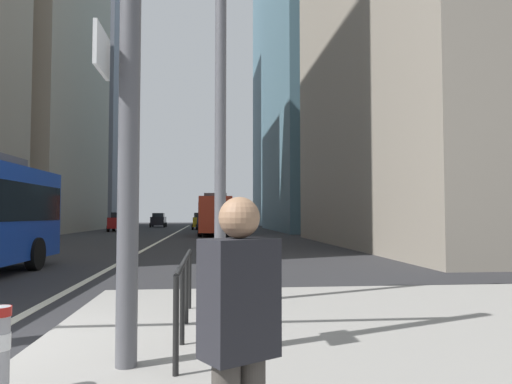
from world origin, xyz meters
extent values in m
plane|color=#28282B|center=(0.00, 20.00, 0.00)|extent=(160.00, 160.00, 0.00)
cube|color=gray|center=(5.50, -1.00, 0.07)|extent=(9.00, 10.00, 0.15)
cube|color=beige|center=(0.00, 30.00, 0.01)|extent=(0.20, 80.00, 0.01)
cube|color=gray|center=(-16.00, 43.29, 17.29)|extent=(13.16, 21.82, 34.59)
cube|color=slate|center=(-16.00, 68.67, 25.58)|extent=(12.80, 21.97, 51.16)
cube|color=slate|center=(17.00, 44.80, 20.51)|extent=(13.83, 21.27, 41.01)
cube|color=slate|center=(17.00, 69.73, 20.85)|extent=(11.76, 20.16, 41.69)
cylinder|color=black|center=(-2.18, 9.09, 0.50)|extent=(0.32, 1.01, 1.00)
cube|color=red|center=(3.63, 34.41, 1.73)|extent=(2.56, 10.94, 2.75)
cube|color=black|center=(3.63, 34.41, 2.07)|extent=(2.60, 10.72, 1.10)
cube|color=#4C4C51|center=(3.62, 32.77, 3.25)|extent=(1.77, 3.94, 0.30)
cylinder|color=black|center=(2.45, 37.91, 0.50)|extent=(0.31, 1.00, 1.00)
cylinder|color=black|center=(4.85, 37.90, 0.50)|extent=(0.31, 1.00, 1.00)
cylinder|color=black|center=(2.41, 30.92, 0.50)|extent=(0.31, 1.00, 1.00)
cylinder|color=black|center=(4.81, 30.90, 0.50)|extent=(0.31, 1.00, 1.00)
cube|color=black|center=(-3.74, 59.66, 0.87)|extent=(1.85, 4.54, 1.10)
cube|color=black|center=(-3.74, 59.81, 1.68)|extent=(1.53, 2.46, 0.52)
cylinder|color=black|center=(-2.81, 58.13, 0.32)|extent=(0.23, 0.64, 0.64)
cylinder|color=black|center=(-4.63, 58.11, 0.32)|extent=(0.23, 0.64, 0.64)
cylinder|color=black|center=(-2.85, 61.21, 0.32)|extent=(0.23, 0.64, 0.64)
cylinder|color=black|center=(-4.67, 61.18, 0.32)|extent=(0.23, 0.64, 0.64)
cube|color=#232838|center=(2.73, 49.12, 0.87)|extent=(1.87, 4.60, 1.10)
cube|color=black|center=(2.73, 48.97, 1.68)|extent=(1.54, 2.50, 0.52)
cylinder|color=black|center=(1.85, 50.69, 0.32)|extent=(0.23, 0.64, 0.64)
cylinder|color=black|center=(3.67, 50.66, 0.32)|extent=(0.23, 0.64, 0.64)
cylinder|color=black|center=(1.79, 47.58, 0.32)|extent=(0.23, 0.64, 0.64)
cylinder|color=black|center=(3.61, 47.55, 0.32)|extent=(0.23, 0.64, 0.64)
cube|color=gold|center=(2.16, 49.73, 0.87)|extent=(1.87, 4.39, 1.10)
cube|color=black|center=(2.16, 49.58, 1.68)|extent=(1.54, 2.38, 0.52)
cylinder|color=black|center=(1.22, 51.19, 0.32)|extent=(0.23, 0.64, 0.64)
cylinder|color=black|center=(3.04, 51.23, 0.32)|extent=(0.23, 0.64, 0.64)
cylinder|color=black|center=(1.28, 48.23, 0.32)|extent=(0.23, 0.64, 0.64)
cylinder|color=black|center=(3.10, 48.27, 0.32)|extent=(0.23, 0.64, 0.64)
cube|color=maroon|center=(-6.02, 44.00, 0.87)|extent=(1.80, 4.23, 1.10)
cube|color=black|center=(-6.02, 44.15, 1.68)|extent=(1.51, 2.28, 0.52)
cylinder|color=black|center=(-5.10, 42.57, 0.32)|extent=(0.22, 0.64, 0.64)
cylinder|color=black|center=(-6.92, 42.56, 0.32)|extent=(0.22, 0.64, 0.64)
cylinder|color=black|center=(-5.11, 45.44, 0.32)|extent=(0.22, 0.64, 0.64)
cylinder|color=black|center=(-6.93, 45.43, 0.32)|extent=(0.22, 0.64, 0.64)
cylinder|color=#515156|center=(2.28, -1.05, 3.15)|extent=(0.22, 0.22, 6.00)
cube|color=white|center=(2.03, -1.23, 3.35)|extent=(0.04, 0.60, 0.44)
cylinder|color=#56565B|center=(3.31, 2.27, 4.15)|extent=(0.20, 0.20, 8.00)
cylinder|color=black|center=(2.80, -1.38, 0.62)|extent=(0.06, 0.06, 0.95)
cylinder|color=black|center=(2.80, -0.28, 0.62)|extent=(0.06, 0.06, 0.95)
cylinder|color=black|center=(2.80, 0.81, 0.62)|extent=(0.06, 0.06, 0.95)
cylinder|color=black|center=(2.80, 1.91, 0.62)|extent=(0.06, 0.06, 0.95)
cylinder|color=black|center=(2.80, 0.27, 1.10)|extent=(0.06, 3.28, 0.06)
cube|color=#232328|center=(3.27, -3.56, 1.26)|extent=(0.45, 0.40, 0.62)
sphere|color=#9E7556|center=(3.27, -3.56, 1.68)|extent=(0.22, 0.22, 0.22)
camera|label=1|loc=(3.11, -6.05, 1.70)|focal=33.16mm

